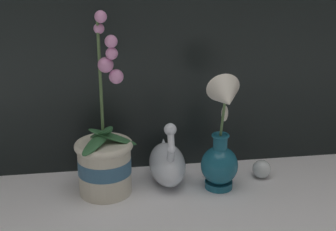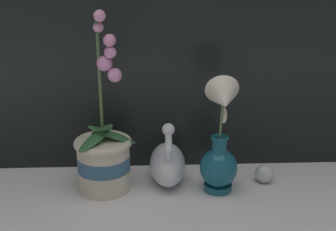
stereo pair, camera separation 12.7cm
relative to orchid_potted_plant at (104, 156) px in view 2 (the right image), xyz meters
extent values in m
plane|color=white|center=(0.20, -0.09, -0.10)|extent=(2.80, 2.80, 0.00)
cylinder|color=beige|center=(0.00, 0.00, -0.03)|extent=(0.14, 0.14, 0.15)
cylinder|color=#386689|center=(0.00, 0.00, -0.02)|extent=(0.14, 0.14, 0.04)
torus|color=beige|center=(0.00, 0.00, 0.04)|extent=(0.16, 0.16, 0.02)
cylinder|color=#4C6B3D|center=(0.00, 0.00, 0.21)|extent=(0.01, 0.01, 0.33)
ellipsoid|color=#2D6038|center=(0.02, 0.00, 0.06)|extent=(0.13, 0.05, 0.06)
ellipsoid|color=#2D6038|center=(-0.01, 0.02, 0.06)|extent=(0.09, 0.14, 0.08)
ellipsoid|color=#2D6038|center=(-0.02, -0.02, 0.06)|extent=(0.11, 0.13, 0.05)
sphere|color=#DB8EC6|center=(0.01, -0.01, 0.38)|extent=(0.03, 0.03, 0.03)
sphere|color=#DB8EC6|center=(0.00, 0.00, 0.35)|extent=(0.03, 0.03, 0.03)
sphere|color=#DB8EC6|center=(0.03, -0.01, 0.32)|extent=(0.03, 0.03, 0.03)
sphere|color=#DB8EC6|center=(0.03, -0.01, 0.29)|extent=(0.03, 0.03, 0.03)
sphere|color=#DB8EC6|center=(0.01, -0.01, 0.26)|extent=(0.04, 0.04, 0.04)
sphere|color=#DB8EC6|center=(0.04, -0.01, 0.23)|extent=(0.04, 0.04, 0.04)
ellipsoid|color=silver|center=(0.17, 0.04, -0.05)|extent=(0.10, 0.19, 0.11)
cone|color=silver|center=(0.17, 0.11, -0.03)|extent=(0.05, 0.06, 0.07)
cylinder|color=silver|center=(0.17, -0.03, 0.01)|extent=(0.02, 0.04, 0.06)
sphere|color=silver|center=(0.17, -0.04, 0.03)|extent=(0.02, 0.02, 0.02)
cylinder|color=silver|center=(0.17, -0.03, 0.06)|extent=(0.02, 0.04, 0.05)
sphere|color=silver|center=(0.17, -0.02, 0.08)|extent=(0.03, 0.03, 0.03)
cylinder|color=#195B75|center=(0.31, -0.02, -0.09)|extent=(0.08, 0.08, 0.02)
ellipsoid|color=#195B75|center=(0.31, -0.02, -0.03)|extent=(0.10, 0.10, 0.11)
cylinder|color=#195B75|center=(0.31, -0.02, 0.04)|extent=(0.04, 0.04, 0.04)
torus|color=#195B75|center=(0.31, -0.02, 0.06)|extent=(0.05, 0.05, 0.01)
cylinder|color=#567A47|center=(0.31, -0.03, 0.11)|extent=(0.01, 0.03, 0.10)
cone|color=white|center=(0.31, -0.06, 0.18)|extent=(0.09, 0.10, 0.11)
ellipsoid|color=white|center=(0.32, -0.03, 0.12)|extent=(0.02, 0.02, 0.04)
sphere|color=silver|center=(0.45, 0.02, -0.07)|extent=(0.05, 0.05, 0.05)
camera|label=1|loc=(0.00, -1.15, 0.53)|focal=50.00mm
camera|label=2|loc=(0.12, -1.17, 0.53)|focal=50.00mm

